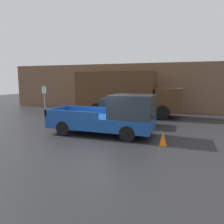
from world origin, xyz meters
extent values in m
plane|color=#232326|center=(0.00, 0.00, 0.00)|extent=(60.00, 60.00, 0.00)
cube|color=brown|center=(0.00, 9.75, 2.17)|extent=(28.00, 0.15, 4.35)
cube|color=#194799|center=(-0.33, 0.48, 0.66)|extent=(5.50, 2.06, 0.63)
cube|color=#28333D|center=(1.38, 0.48, 1.55)|extent=(2.09, 1.93, 1.15)
cube|color=#194799|center=(-1.57, 1.46, 1.14)|extent=(3.03, 0.10, 0.35)
cube|color=#194799|center=(-1.57, -0.49, 1.14)|extent=(3.03, 0.10, 0.35)
cube|color=#194799|center=(-3.03, 0.48, 1.14)|extent=(0.10, 2.06, 0.35)
cylinder|color=black|center=(1.38, 1.39, 0.38)|extent=(0.76, 0.26, 0.76)
cylinder|color=black|center=(1.38, -0.43, 0.38)|extent=(0.76, 0.26, 0.76)
cylinder|color=black|center=(-2.03, 1.39, 0.38)|extent=(0.76, 0.26, 0.76)
cylinder|color=black|center=(-2.03, -0.43, 0.38)|extent=(0.76, 0.26, 0.76)
cube|color=black|center=(-0.18, 3.22, 0.63)|extent=(4.37, 1.91, 0.70)
cube|color=#28333D|center=(-0.05, 3.22, 1.35)|extent=(2.41, 1.68, 0.73)
cylinder|color=black|center=(1.18, 4.08, 0.34)|extent=(0.67, 0.22, 0.67)
cylinder|color=black|center=(1.18, 2.36, 0.34)|extent=(0.67, 0.22, 0.67)
cylinder|color=black|center=(-1.53, 4.08, 0.34)|extent=(0.67, 0.22, 0.67)
cylinder|color=black|center=(-1.53, 2.36, 0.34)|extent=(0.67, 0.22, 0.67)
cube|color=#472D19|center=(2.60, 6.95, 1.37)|extent=(1.82, 2.25, 1.76)
cube|color=#472D19|center=(-1.61, 6.95, 1.99)|extent=(6.28, 2.36, 3.01)
cylinder|color=black|center=(2.27, 8.00, 0.51)|extent=(1.03, 0.30, 1.03)
cylinder|color=black|center=(2.27, 5.91, 0.51)|extent=(1.03, 0.30, 1.03)
cylinder|color=black|center=(-2.89, 8.00, 0.51)|extent=(1.03, 0.30, 1.03)
cylinder|color=black|center=(-2.89, 5.91, 0.51)|extent=(1.03, 0.30, 1.03)
cylinder|color=gray|center=(-4.24, 1.08, 1.28)|extent=(0.07, 0.07, 2.55)
cube|color=silver|center=(-4.24, 1.06, 2.25)|extent=(0.30, 0.02, 0.40)
cube|color=red|center=(2.78, 9.43, 0.49)|extent=(0.45, 0.40, 0.98)
cone|color=orange|center=(3.00, -0.48, 0.30)|extent=(0.35, 0.35, 0.60)
camera|label=1|loc=(3.98, -9.98, 2.84)|focal=35.00mm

